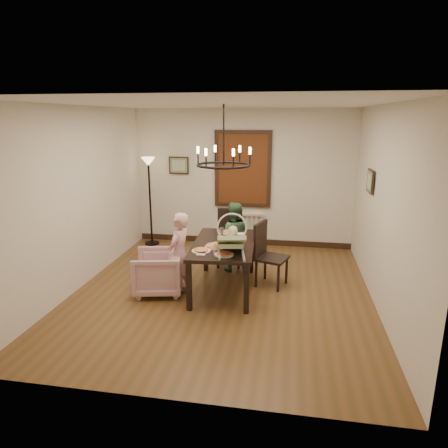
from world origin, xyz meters
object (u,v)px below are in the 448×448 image
(chair_far, at_px, (229,238))
(elderly_woman, at_px, (180,261))
(dining_table, at_px, (224,248))
(floor_lamp, at_px, (150,203))
(armchair, at_px, (158,272))
(baby_bouncer, at_px, (231,240))
(chair_right, at_px, (272,255))
(drinking_glass, at_px, (223,240))
(seated_man, at_px, (233,242))

(chair_far, bearing_deg, elderly_woman, -116.71)
(dining_table, height_order, floor_lamp, floor_lamp)
(chair_far, relative_size, armchair, 1.41)
(baby_bouncer, bearing_deg, chair_right, 45.25)
(elderly_woman, distance_m, baby_bouncer, 0.95)
(drinking_glass, relative_size, floor_lamp, 0.08)
(chair_far, relative_size, seated_man, 1.01)
(drinking_glass, bearing_deg, elderly_woman, -161.05)
(baby_bouncer, bearing_deg, drinking_glass, 103.33)
(armchair, height_order, floor_lamp, floor_lamp)
(elderly_woman, bearing_deg, floor_lamp, -137.30)
(baby_bouncer, height_order, drinking_glass, baby_bouncer)
(chair_right, xyz_separation_m, elderly_woman, (-1.35, -0.57, 0.01))
(seated_man, bearing_deg, drinking_glass, 80.79)
(chair_far, distance_m, drinking_glass, 1.20)
(dining_table, bearing_deg, seated_man, 85.49)
(chair_far, height_order, baby_bouncer, baby_bouncer)
(chair_right, distance_m, floor_lamp, 3.19)
(armchair, relative_size, elderly_woman, 0.69)
(armchair, xyz_separation_m, baby_bouncer, (1.17, -0.22, 0.64))
(baby_bouncer, relative_size, floor_lamp, 0.34)
(elderly_woman, relative_size, floor_lamp, 0.59)
(chair_far, bearing_deg, floor_lamp, 147.02)
(elderly_woman, bearing_deg, drinking_glass, 122.72)
(dining_table, bearing_deg, drinking_glass, -93.54)
(elderly_woman, bearing_deg, seated_man, 164.11)
(chair_far, height_order, drinking_glass, chair_far)
(drinking_glass, bearing_deg, seated_man, 88.93)
(seated_man, relative_size, baby_bouncer, 1.65)
(drinking_glass, height_order, floor_lamp, floor_lamp)
(baby_bouncer, distance_m, floor_lamp, 3.30)
(baby_bouncer, bearing_deg, dining_table, 100.59)
(floor_lamp, bearing_deg, baby_bouncer, -50.43)
(elderly_woman, height_order, drinking_glass, elderly_woman)
(drinking_glass, bearing_deg, chair_right, 25.96)
(dining_table, xyz_separation_m, drinking_glass, (-0.00, -0.06, 0.16))
(dining_table, xyz_separation_m, armchair, (-0.98, -0.28, -0.35))
(seated_man, bearing_deg, baby_bouncer, 89.26)
(armchair, distance_m, drinking_glass, 1.12)
(armchair, height_order, baby_bouncer, baby_bouncer)
(armchair, height_order, drinking_glass, drinking_glass)
(dining_table, bearing_deg, floor_lamp, 129.64)
(dining_table, bearing_deg, chair_right, 18.51)
(drinking_glass, bearing_deg, baby_bouncer, -66.13)
(chair_far, distance_m, floor_lamp, 2.10)
(seated_man, bearing_deg, dining_table, 80.72)
(chair_far, bearing_deg, dining_table, -90.58)
(chair_far, distance_m, baby_bouncer, 1.67)
(chair_far, xyz_separation_m, elderly_woman, (-0.54, -1.36, 0.02))
(baby_bouncer, distance_m, drinking_glass, 0.49)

